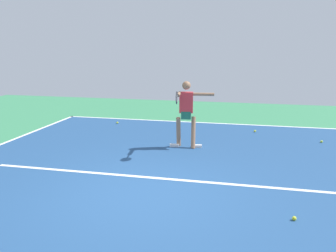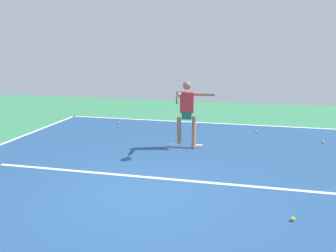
# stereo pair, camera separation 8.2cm
# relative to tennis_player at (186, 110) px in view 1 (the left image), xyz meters

# --- Properties ---
(ground_plane) EXTENTS (21.92, 21.92, 0.00)m
(ground_plane) POSITION_rel_tennis_player_xyz_m (0.25, 3.08, -0.99)
(ground_plane) COLOR #388456
(court_surface) EXTENTS (9.37, 12.53, 0.00)m
(court_surface) POSITION_rel_tennis_player_xyz_m (0.25, 3.08, -0.98)
(court_surface) COLOR navy
(court_surface) RESTS_ON ground_plane
(court_line_baseline_near) EXTENTS (9.37, 0.10, 0.01)m
(court_line_baseline_near) POSITION_rel_tennis_player_xyz_m (0.25, -3.13, -0.98)
(court_line_baseline_near) COLOR white
(court_line_baseline_near) RESTS_ON ground_plane
(court_line_service) EXTENTS (7.02, 0.10, 0.01)m
(court_line_service) POSITION_rel_tennis_player_xyz_m (0.25, 2.30, -0.98)
(court_line_service) COLOR white
(court_line_service) RESTS_ON ground_plane
(court_line_centre_mark) EXTENTS (0.10, 0.30, 0.01)m
(court_line_centre_mark) POSITION_rel_tennis_player_xyz_m (0.25, -2.93, -0.98)
(court_line_centre_mark) COLOR white
(court_line_centre_mark) RESTS_ON ground_plane
(tennis_player) EXTENTS (1.12, 1.23, 1.73)m
(tennis_player) POSITION_rel_tennis_player_xyz_m (0.00, 0.00, 0.00)
(tennis_player) COLOR #9E7051
(tennis_player) RESTS_ON ground_plane
(tennis_ball_by_sideline) EXTENTS (0.07, 0.07, 0.07)m
(tennis_ball_by_sideline) POSITION_rel_tennis_player_xyz_m (-1.77, -2.13, -0.95)
(tennis_ball_by_sideline) COLOR yellow
(tennis_ball_by_sideline) RESTS_ON ground_plane
(tennis_ball_near_player) EXTENTS (0.07, 0.07, 0.07)m
(tennis_ball_near_player) POSITION_rel_tennis_player_xyz_m (-2.29, 3.53, -0.95)
(tennis_ball_near_player) COLOR yellow
(tennis_ball_near_player) RESTS_ON ground_plane
(tennis_ball_by_baseline) EXTENTS (0.07, 0.07, 0.07)m
(tennis_ball_by_baseline) POSITION_rel_tennis_player_xyz_m (2.78, -2.34, -0.95)
(tennis_ball_by_baseline) COLOR yellow
(tennis_ball_by_baseline) RESTS_ON ground_plane
(tennis_ball_near_service_line) EXTENTS (0.07, 0.07, 0.07)m
(tennis_ball_near_service_line) POSITION_rel_tennis_player_xyz_m (-3.53, -1.28, -0.95)
(tennis_ball_near_service_line) COLOR #C6E53D
(tennis_ball_near_service_line) RESTS_ON ground_plane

